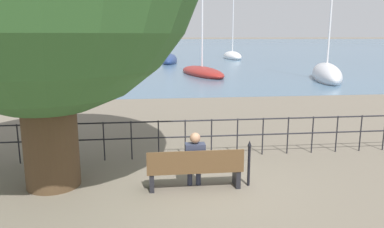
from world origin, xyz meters
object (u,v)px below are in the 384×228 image
park_bench (195,169)px  seated_person_left (195,157)px  sailboat_0 (232,56)px  closed_umbrella (249,161)px  sailboat_1 (202,72)px  sailboat_2 (326,74)px  sailboat_4 (170,60)px  sailboat_3 (46,67)px  harbor_lighthouse (64,16)px

park_bench → seated_person_left: seated_person_left is taller
sailboat_0 → park_bench: bearing=-104.1°
closed_umbrella → sailboat_1: size_ratio=0.12×
sailboat_0 → sailboat_1: sailboat_0 is taller
sailboat_2 → sailboat_0: bearing=110.9°
seated_person_left → closed_umbrella: (1.19, -0.03, -0.11)m
park_bench → closed_umbrella: 1.21m
closed_umbrella → sailboat_1: 23.48m
sailboat_4 → sailboat_2: bearing=-55.1°
sailboat_3 → sailboat_2: bearing=-7.8°
seated_person_left → sailboat_1: (3.49, 23.34, -0.44)m
sailboat_3 → harbor_lighthouse: 79.13m
seated_person_left → sailboat_2: bearing=57.1°
park_bench → sailboat_1: (3.49, 23.41, -0.20)m
sailboat_4 → closed_umbrella: bearing=-85.1°
sailboat_0 → harbor_lighthouse: 72.07m
closed_umbrella → sailboat_4: (0.41, 37.77, -0.23)m
harbor_lighthouse → park_bench: bearing=-77.0°
sailboat_3 → sailboat_4: (12.20, 8.39, 0.05)m
harbor_lighthouse → sailboat_3: bearing=-79.8°
sailboat_1 → sailboat_3: size_ratio=0.70×
sailboat_3 → sailboat_4: 14.81m
seated_person_left → sailboat_2: 22.45m
seated_person_left → sailboat_0: sailboat_0 is taller
sailboat_0 → harbor_lighthouse: harbor_lighthouse is taller
seated_person_left → sailboat_4: bearing=87.6°
park_bench → sailboat_1: size_ratio=0.23×
sailboat_1 → harbor_lighthouse: harbor_lighthouse is taller
seated_person_left → sailboat_3: bearing=109.9°
closed_umbrella → sailboat_0: (9.64, 44.60, -0.23)m
park_bench → sailboat_3: size_ratio=0.16×
sailboat_0 → sailboat_3: sailboat_3 is taller
sailboat_3 → seated_person_left: bearing=-53.2°
sailboat_0 → sailboat_2: bearing=-87.4°
park_bench → closed_umbrella: closed_umbrella is taller
closed_umbrella → sailboat_2: size_ratio=0.08×
closed_umbrella → sailboat_1: bearing=84.4°
park_bench → sailboat_2: sailboat_2 is taller
sailboat_0 → sailboat_3: 26.29m
sailboat_1 → sailboat_2: sailboat_2 is taller
sailboat_1 → sailboat_4: sailboat_4 is taller
seated_person_left → sailboat_2: sailboat_2 is taller
seated_person_left → sailboat_1: size_ratio=0.14×
seated_person_left → sailboat_0: (10.83, 44.57, -0.34)m
harbor_lighthouse → sailboat_4: bearing=-69.2°
sailboat_1 → sailboat_2: size_ratio=0.71×
sailboat_2 → harbor_lighthouse: bearing=130.5°
park_bench → seated_person_left: 0.26m
closed_umbrella → sailboat_2: bearing=59.8°
sailboat_1 → sailboat_3: bearing=143.1°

